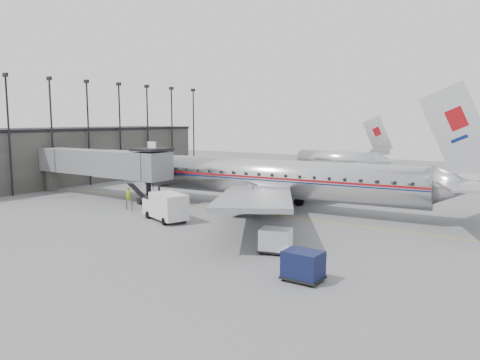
# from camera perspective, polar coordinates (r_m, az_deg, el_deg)

# --- Properties ---
(ground) EXTENTS (160.00, 160.00, 0.00)m
(ground) POSITION_cam_1_polar(r_m,az_deg,el_deg) (45.89, -5.92, -4.70)
(ground) COLOR slate
(ground) RESTS_ON ground
(terminal) EXTENTS (12.00, 46.00, 8.00)m
(terminal) POSITION_cam_1_polar(r_m,az_deg,el_deg) (77.09, -20.88, 2.76)
(terminal) COLOR #3D3A37
(terminal) RESTS_ON ground
(apron_line) EXTENTS (60.00, 0.15, 0.01)m
(apron_line) POSITION_cam_1_polar(r_m,az_deg,el_deg) (48.92, 1.30, -3.90)
(apron_line) COLOR gold
(apron_line) RESTS_ON ground
(jet_bridge) EXTENTS (21.00, 6.20, 7.10)m
(jet_bridge) POSITION_cam_1_polar(r_m,az_deg,el_deg) (59.53, -16.14, 1.89)
(jet_bridge) COLOR slate
(jet_bridge) RESTS_ON ground
(floodlight_masts) EXTENTS (0.90, 42.25, 15.25)m
(floodlight_masts) POSITION_cam_1_polar(r_m,az_deg,el_deg) (73.60, -16.17, 6.16)
(floodlight_masts) COLOR black
(floodlight_masts) RESTS_ON ground
(distant_aircraft_near) EXTENTS (16.39, 3.20, 10.26)m
(distant_aircraft_near) POSITION_cam_1_polar(r_m,az_deg,el_deg) (82.64, 11.96, 2.48)
(distant_aircraft_near) COLOR silver
(distant_aircraft_near) RESTS_ON ground
(airliner) EXTENTS (41.24, 38.10, 13.04)m
(airliner) POSITION_cam_1_polar(r_m,az_deg,el_deg) (50.25, 4.60, 0.16)
(airliner) COLOR silver
(airliner) RESTS_ON ground
(service_van) EXTENTS (6.11, 4.09, 2.68)m
(service_van) POSITION_cam_1_polar(r_m,az_deg,el_deg) (45.20, -9.11, -3.12)
(service_van) COLOR silver
(service_van) RESTS_ON ground
(baggage_cart_navy) EXTENTS (2.37, 1.83, 1.83)m
(baggage_cart_navy) POSITION_cam_1_polar(r_m,az_deg,el_deg) (28.54, 7.70, -10.24)
(baggage_cart_navy) COLOR #0E1539
(baggage_cart_navy) RESTS_ON ground
(baggage_cart_white) EXTENTS (2.67, 2.28, 1.80)m
(baggage_cart_white) POSITION_cam_1_polar(r_m,az_deg,el_deg) (34.02, 4.37, -7.33)
(baggage_cart_white) COLOR white
(baggage_cart_white) RESTS_ON ground
(ramp_worker) EXTENTS (0.71, 0.59, 1.68)m
(ramp_worker) POSITION_cam_1_polar(r_m,az_deg,el_deg) (56.03, -13.46, -1.79)
(ramp_worker) COLOR #CAEE1C
(ramp_worker) RESTS_ON ground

